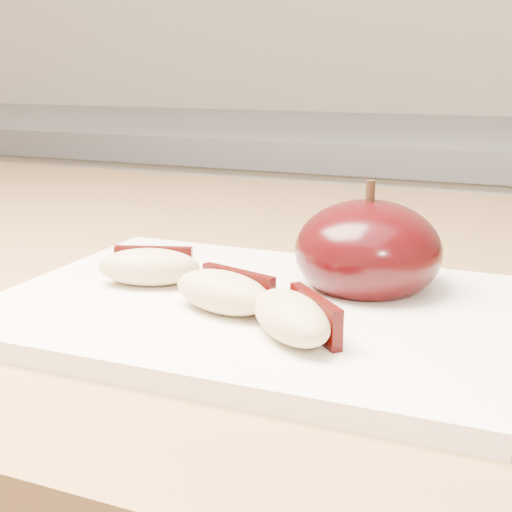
% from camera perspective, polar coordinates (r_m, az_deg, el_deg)
% --- Properties ---
extents(back_cabinet, '(2.40, 0.62, 0.94)m').
position_cam_1_polar(back_cabinet, '(1.33, 12.57, -10.57)').
color(back_cabinet, silver).
rests_on(back_cabinet, ground).
extents(cutting_board, '(0.28, 0.21, 0.01)m').
position_cam_1_polar(cutting_board, '(0.40, 0.00, -4.28)').
color(cutting_board, white).
rests_on(cutting_board, island_counter).
extents(apple_half, '(0.11, 0.11, 0.07)m').
position_cam_1_polar(apple_half, '(0.42, 8.94, 0.39)').
color(apple_half, black).
rests_on(apple_half, cutting_board).
extents(apple_wedge_a, '(0.07, 0.05, 0.02)m').
position_cam_1_polar(apple_wedge_a, '(0.42, -8.50, -0.83)').
color(apple_wedge_a, tan).
rests_on(apple_wedge_a, cutting_board).
extents(apple_wedge_b, '(0.07, 0.04, 0.02)m').
position_cam_1_polar(apple_wedge_b, '(0.37, -2.55, -2.85)').
color(apple_wedge_b, tan).
rests_on(apple_wedge_b, cutting_board).
extents(apple_wedge_c, '(0.06, 0.06, 0.02)m').
position_cam_1_polar(apple_wedge_c, '(0.34, 3.04, -4.88)').
color(apple_wedge_c, tan).
rests_on(apple_wedge_c, cutting_board).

